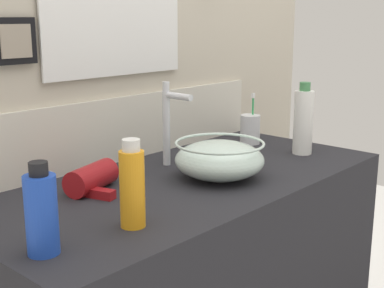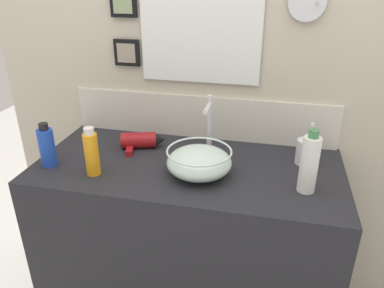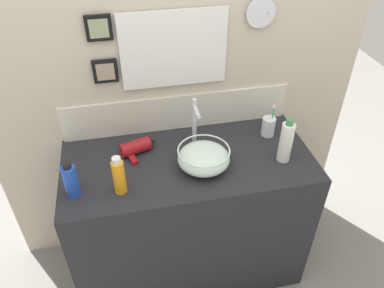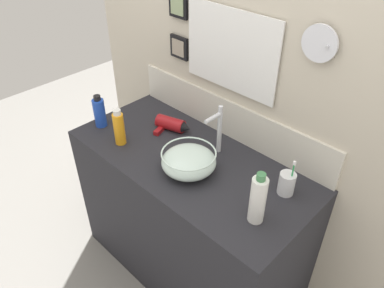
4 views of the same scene
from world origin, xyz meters
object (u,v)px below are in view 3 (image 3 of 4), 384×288
object	(u,v)px
spray_bottle	(119,176)
lotion_bottle	(286,142)
soap_dispenser	(71,180)
faucet	(195,119)
glass_bowl_sink	(204,158)
hair_drier	(138,147)
toothbrush_cup	(268,126)

from	to	relation	value
spray_bottle	lotion_bottle	xyz separation A→B (m)	(0.83, 0.06, 0.02)
soap_dispenser	faucet	bearing A→B (deg)	23.06
lotion_bottle	soap_dispenser	bearing A→B (deg)	-178.09
glass_bowl_sink	lotion_bottle	bearing A→B (deg)	-4.00
faucet	spray_bottle	size ratio (longest dim) A/B	1.31
spray_bottle	lotion_bottle	world-z (taller)	lotion_bottle
hair_drier	glass_bowl_sink	bearing A→B (deg)	-30.70
hair_drier	lotion_bottle	distance (m)	0.76
spray_bottle	lotion_bottle	distance (m)	0.84
faucet	soap_dispenser	xyz separation A→B (m)	(-0.63, -0.27, -0.07)
toothbrush_cup	glass_bowl_sink	bearing A→B (deg)	-155.07
lotion_bottle	glass_bowl_sink	bearing A→B (deg)	176.00
faucet	spray_bottle	world-z (taller)	faucet
lotion_bottle	hair_drier	bearing A→B (deg)	163.63
faucet	soap_dispenser	size ratio (longest dim) A/B	1.40
faucet	spray_bottle	xyz separation A→B (m)	(-0.42, -0.30, -0.06)
hair_drier	spray_bottle	distance (m)	0.30
toothbrush_cup	lotion_bottle	world-z (taller)	lotion_bottle
spray_bottle	glass_bowl_sink	bearing A→B (deg)	12.13
glass_bowl_sink	faucet	world-z (taller)	faucet
hair_drier	toothbrush_cup	world-z (taller)	toothbrush_cup
faucet	glass_bowl_sink	bearing A→B (deg)	-90.00
faucet	soap_dispenser	bearing A→B (deg)	-156.94
hair_drier	soap_dispenser	world-z (taller)	soap_dispenser
faucet	lotion_bottle	size ratio (longest dim) A/B	1.08
glass_bowl_sink	soap_dispenser	distance (m)	0.64
faucet	lotion_bottle	world-z (taller)	faucet
toothbrush_cup	soap_dispenser	bearing A→B (deg)	-166.22
glass_bowl_sink	hair_drier	size ratio (longest dim) A/B	1.23
toothbrush_cup	hair_drier	bearing A→B (deg)	-179.27
soap_dispenser	lotion_bottle	world-z (taller)	lotion_bottle
hair_drier	soap_dispenser	size ratio (longest dim) A/B	1.12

